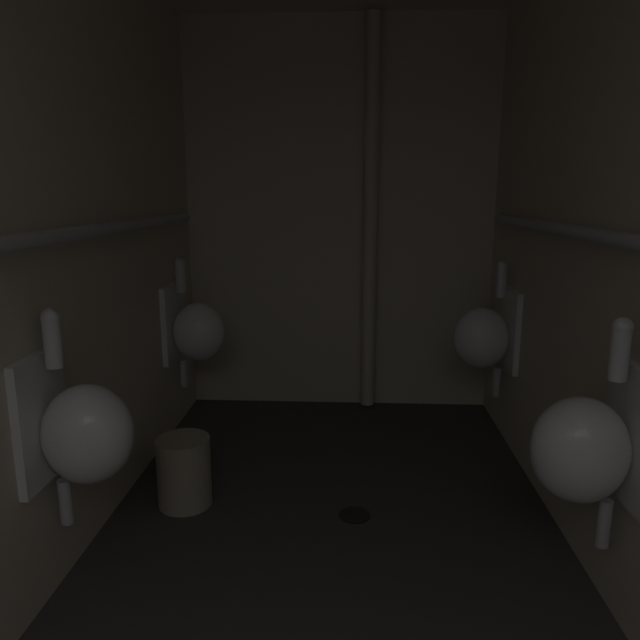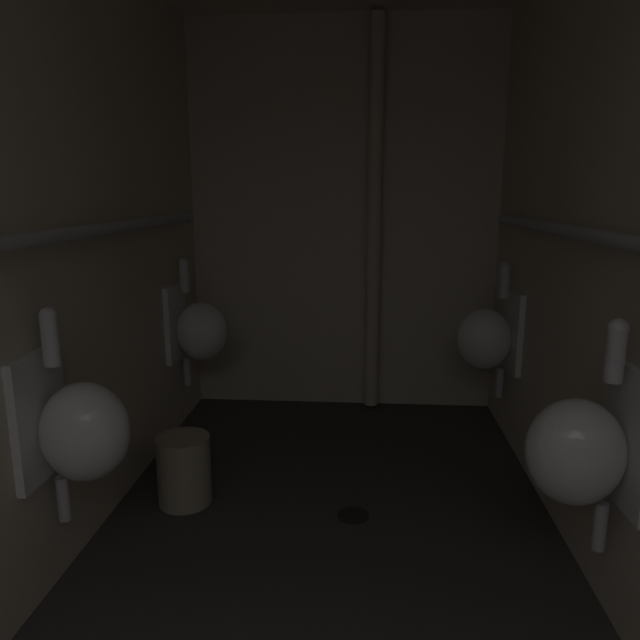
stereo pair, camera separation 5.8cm
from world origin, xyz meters
name	(u,v)px [view 1 (the left image)]	position (x,y,z in m)	size (l,w,h in m)	color
floor	(325,619)	(0.00, 2.02, -0.04)	(2.05, 4.15, 0.08)	#383330
wall_left	(0,252)	(-0.99, 2.02, 1.21)	(0.06, 4.15, 2.41)	beige
wall_back	(340,220)	(0.00, 4.06, 1.21)	(2.05, 0.06, 2.41)	beige
urinal_left_mid	(81,431)	(-0.82, 2.06, 0.61)	(0.32, 0.30, 0.76)	white
urinal_left_far	(195,330)	(-0.82, 3.53, 0.61)	(0.32, 0.30, 0.76)	white
urinal_right_mid	(587,447)	(0.82, 2.02, 0.61)	(0.32, 0.30, 0.76)	white
urinal_right_far	(485,336)	(0.82, 3.46, 0.61)	(0.32, 0.30, 0.76)	white
supply_pipe_left	(29,241)	(-0.90, 2.02, 1.24)	(0.06, 3.47, 0.06)	#B2B2B2
standpipe_back_wall	(370,221)	(0.19, 3.95, 1.21)	(0.09, 0.09, 2.36)	beige
floor_drain	(354,514)	(0.10, 2.62, 0.00)	(0.14, 0.14, 0.01)	black
waste_bin	(184,471)	(-0.66, 2.68, 0.16)	(0.24, 0.24, 0.31)	#9E937A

